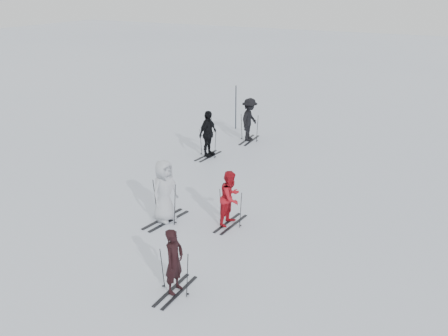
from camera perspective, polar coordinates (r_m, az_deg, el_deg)
name	(u,v)px	position (r m, az deg, el deg)	size (l,w,h in m)	color
ground	(210,205)	(16.83, -1.62, -4.25)	(120.00, 120.00, 0.00)	silver
skier_near_dark	(174,262)	(12.11, -5.71, -10.66)	(0.60, 0.40, 1.65)	black
skier_red	(231,199)	(15.21, 0.76, -3.52)	(0.84, 0.65, 1.73)	#B1141E
skier_grey	(164,192)	(15.49, -6.83, -2.69)	(0.97, 0.63, 1.98)	#B7BBC2
skier_uphill_left	(208,134)	(21.10, -1.85, 3.87)	(1.15, 0.48, 1.97)	black
skier_uphill_far	(250,120)	(23.26, 2.94, 5.50)	(1.28, 0.74, 1.99)	black
skis_near_dark	(175,271)	(12.25, -5.66, -11.64)	(0.84, 1.59, 1.16)	black
skis_red	(231,207)	(15.33, 0.76, -4.48)	(0.84, 1.59, 1.16)	black
skis_grey	(165,201)	(15.62, -6.78, -3.75)	(0.98, 1.85, 1.35)	black
skis_uphill_left	(208,143)	(21.21, -1.84, 2.90)	(0.88, 1.66, 1.21)	black
skis_uphill_far	(249,127)	(23.36, 2.92, 4.69)	(0.94, 1.78, 1.30)	black
piste_marker	(236,107)	(25.14, 1.36, 6.94)	(0.05, 0.05, 2.20)	black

